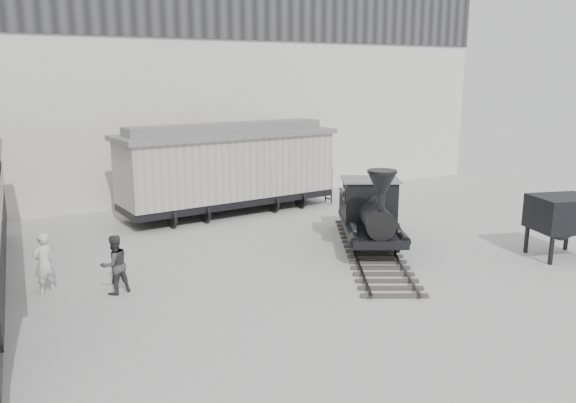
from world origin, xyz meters
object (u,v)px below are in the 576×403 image
locomotive (371,216)px  visitor_b (115,265)px  coal_hopper (562,218)px  boxcar (229,166)px  visitor_a (44,263)px

locomotive → visitor_b: bearing=-150.6°
visitor_b → coal_hopper: bearing=148.0°
locomotive → boxcar: bearing=136.8°
boxcar → coal_hopper: boxcar is taller
locomotive → visitor_b: size_ratio=5.03×
coal_hopper → boxcar: bearing=140.0°
boxcar → locomotive: bearing=-76.7°
locomotive → coal_hopper: 6.58m
locomotive → visitor_b: (-9.28, -0.36, -0.29)m
boxcar → coal_hopper: bearing=-61.9°
locomotive → visitor_a: size_ratio=4.92×
boxcar → visitor_a: boxcar is taller
visitor_a → boxcar: bearing=-170.9°
visitor_b → boxcar: bearing=-148.1°
visitor_a → coal_hopper: (16.30, -4.70, 0.52)m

